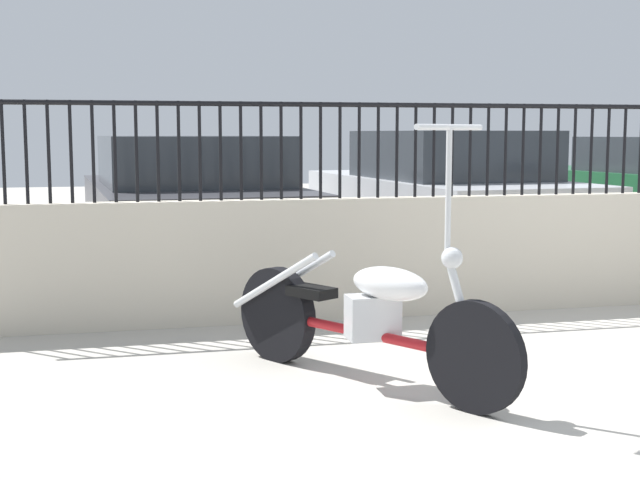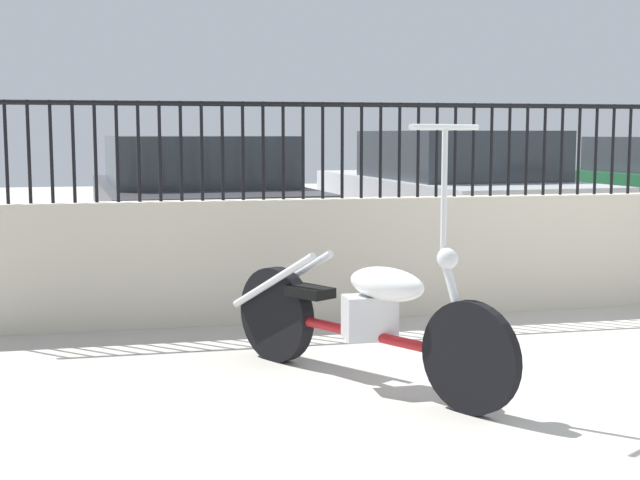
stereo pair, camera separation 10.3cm
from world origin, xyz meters
The scene contains 5 objects.
low_wall centered at (0.00, 2.44, 0.45)m, with size 9.60×0.18×0.90m.
fence_railing centered at (0.00, 2.44, 1.37)m, with size 9.60×0.04×0.71m.
motorcycle_red centered at (-2.28, 0.73, 0.39)m, with size 1.17×1.82×1.44m.
car_dark_grey centered at (-2.82, 4.85, 0.69)m, with size 2.05×4.23×1.36m.
car_silver centered at (0.05, 5.33, 0.71)m, with size 2.07×4.48×1.41m.
Camera 1 is at (-3.63, -3.96, 1.39)m, focal length 50.00 mm.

